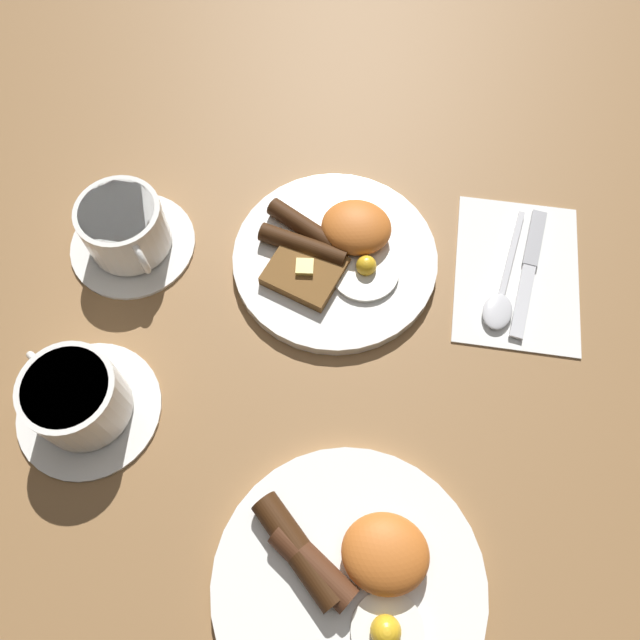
{
  "coord_description": "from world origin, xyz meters",
  "views": [
    {
      "loc": [
        -0.05,
        0.38,
        0.65
      ],
      "look_at": [
        0.0,
        0.09,
        0.03
      ],
      "focal_mm": 35.0,
      "sensor_mm": 36.0,
      "label": 1
    }
  ],
  "objects_px": {
    "teacup_near": "(126,231)",
    "breakfast_plate_far": "(351,579)",
    "breakfast_plate_near": "(335,253)",
    "knife": "(530,264)",
    "teacup_far": "(79,400)",
    "spoon": "(501,298)"
  },
  "relations": [
    {
      "from": "breakfast_plate_near",
      "to": "spoon",
      "type": "xyz_separation_m",
      "value": [
        -0.2,
        0.02,
        -0.01
      ]
    },
    {
      "from": "breakfast_plate_near",
      "to": "breakfast_plate_far",
      "type": "xyz_separation_m",
      "value": [
        -0.08,
        0.35,
        -0.0
      ]
    },
    {
      "from": "breakfast_plate_far",
      "to": "teacup_far",
      "type": "bearing_deg",
      "value": -20.78
    },
    {
      "from": "teacup_near",
      "to": "knife",
      "type": "height_order",
      "value": "teacup_near"
    },
    {
      "from": "breakfast_plate_near",
      "to": "breakfast_plate_far",
      "type": "bearing_deg",
      "value": 102.32
    },
    {
      "from": "breakfast_plate_far",
      "to": "teacup_far",
      "type": "xyz_separation_m",
      "value": [
        0.3,
        -0.12,
        0.02
      ]
    },
    {
      "from": "breakfast_plate_near",
      "to": "spoon",
      "type": "relative_size",
      "value": 1.43
    },
    {
      "from": "breakfast_plate_far",
      "to": "spoon",
      "type": "distance_m",
      "value": 0.35
    },
    {
      "from": "teacup_near",
      "to": "spoon",
      "type": "relative_size",
      "value": 0.88
    },
    {
      "from": "breakfast_plate_near",
      "to": "teacup_near",
      "type": "height_order",
      "value": "teacup_near"
    },
    {
      "from": "breakfast_plate_near",
      "to": "teacup_far",
      "type": "height_order",
      "value": "teacup_far"
    },
    {
      "from": "breakfast_plate_far",
      "to": "teacup_far",
      "type": "relative_size",
      "value": 1.69
    },
    {
      "from": "breakfast_plate_near",
      "to": "spoon",
      "type": "height_order",
      "value": "breakfast_plate_near"
    },
    {
      "from": "teacup_far",
      "to": "spoon",
      "type": "bearing_deg",
      "value": -153.43
    },
    {
      "from": "teacup_near",
      "to": "knife",
      "type": "distance_m",
      "value": 0.48
    },
    {
      "from": "breakfast_plate_near",
      "to": "teacup_near",
      "type": "xyz_separation_m",
      "value": [
        0.24,
        0.03,
        0.02
      ]
    },
    {
      "from": "knife",
      "to": "spoon",
      "type": "distance_m",
      "value": 0.06
    },
    {
      "from": "teacup_far",
      "to": "spoon",
      "type": "relative_size",
      "value": 0.9
    },
    {
      "from": "teacup_near",
      "to": "spoon",
      "type": "xyz_separation_m",
      "value": [
        -0.44,
        -0.0,
        -0.02
      ]
    },
    {
      "from": "breakfast_plate_near",
      "to": "breakfast_plate_far",
      "type": "height_order",
      "value": "same"
    },
    {
      "from": "teacup_near",
      "to": "breakfast_plate_far",
      "type": "bearing_deg",
      "value": 134.84
    },
    {
      "from": "breakfast_plate_near",
      "to": "teacup_near",
      "type": "relative_size",
      "value": 1.61
    }
  ]
}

